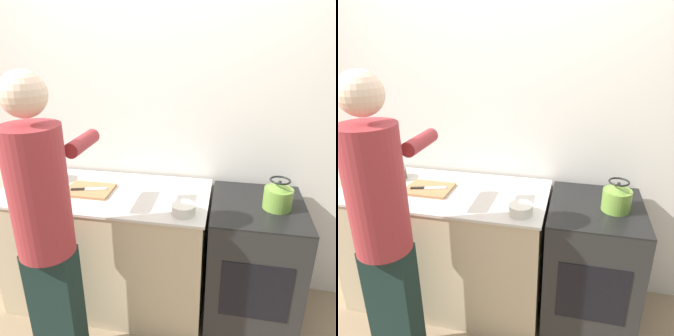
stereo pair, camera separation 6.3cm
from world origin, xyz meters
The scene contains 11 objects.
ground_plane centered at (0.00, 0.00, 0.00)m, with size 12.00×12.00×0.00m, color #997F60.
wall_back centered at (0.00, 0.73, 1.30)m, with size 8.00×0.05×2.60m.
counter centered at (-0.32, 0.33, 0.47)m, with size 1.48×0.69×0.94m.
oven centered at (0.74, 0.33, 0.47)m, with size 0.60×0.66×0.94m.
person centered at (-0.42, -0.26, 1.00)m, with size 0.34×0.58×1.81m.
cutting_board centered at (-0.42, 0.31, 0.94)m, with size 0.32×0.24×0.02m.
knife centered at (-0.42, 0.30, 0.96)m, with size 0.25×0.09×0.01m.
kettle centered at (0.85, 0.30, 1.02)m, with size 0.18×0.18×0.20m.
bowl_prep centered at (-0.76, 0.45, 0.97)m, with size 0.17×0.17×0.07m.
bowl_mixing centered at (0.28, 0.12, 0.97)m, with size 0.15×0.15×0.06m.
canister_jar centered at (-0.91, 0.37, 1.02)m, with size 0.12×0.12×0.17m.
Camera 1 is at (0.51, -1.63, 1.94)m, focal length 35.00 mm.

